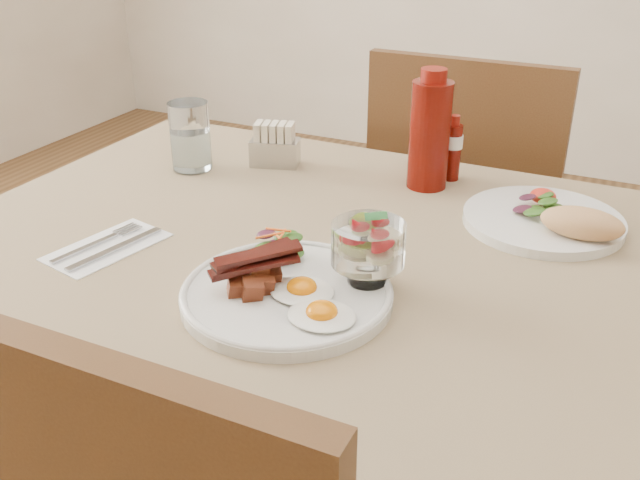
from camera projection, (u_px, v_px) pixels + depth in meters
table at (362, 306)px, 1.09m from camera, size 1.33×0.88×0.75m
chair_far at (466, 221)px, 1.69m from camera, size 0.42×0.42×0.93m
main_plate at (287, 295)px, 0.94m from camera, size 0.28×0.28×0.02m
fried_eggs at (312, 301)px, 0.90m from camera, size 0.14×0.12×0.02m
bacon_potato_pile at (254, 272)px, 0.92m from camera, size 0.11×0.11×0.05m
side_salad at (279, 247)px, 1.01m from camera, size 0.08×0.08×0.04m
fruit_cup at (368, 244)px, 0.93m from camera, size 0.10×0.10×0.10m
second_plate at (552, 219)px, 1.12m from camera, size 0.26×0.25×0.06m
ketchup_bottle at (430, 133)px, 1.25m from camera, size 0.09×0.09×0.21m
hot_sauce_bottle at (453, 149)px, 1.30m from camera, size 0.04×0.04×0.12m
sugar_caddy at (275, 147)px, 1.37m from camera, size 0.10×0.08×0.08m
water_glass at (191, 140)px, 1.35m from camera, size 0.08×0.08×0.13m
napkin_cutlery at (107, 247)px, 1.07m from camera, size 0.13×0.19×0.01m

